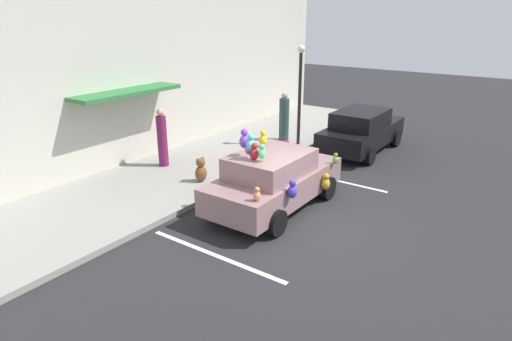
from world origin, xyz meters
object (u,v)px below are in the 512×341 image
(plush_covered_car, at_px, (274,179))
(parked_sedan_behind, at_px, (361,130))
(pedestrian_walking_past, at_px, (284,118))
(teddy_bear_on_sidewalk, at_px, (201,170))
(pedestrian_near_shopfront, at_px, (162,139))
(street_lamp_post, at_px, (300,85))

(plush_covered_car, height_order, parked_sedan_behind, plush_covered_car)
(parked_sedan_behind, distance_m, pedestrian_walking_past, 2.95)
(parked_sedan_behind, height_order, pedestrian_walking_past, pedestrian_walking_past)
(plush_covered_car, distance_m, parked_sedan_behind, 6.02)
(teddy_bear_on_sidewalk, bearing_deg, pedestrian_walking_past, 4.05)
(plush_covered_car, xyz_separation_m, pedestrian_near_shopfront, (0.40, 4.52, 0.23))
(pedestrian_near_shopfront, relative_size, pedestrian_walking_past, 1.01)
(plush_covered_car, bearing_deg, pedestrian_near_shopfront, 84.91)
(pedestrian_near_shopfront, bearing_deg, parked_sedan_behind, -38.15)
(teddy_bear_on_sidewalk, bearing_deg, pedestrian_near_shopfront, 79.60)
(teddy_bear_on_sidewalk, height_order, pedestrian_near_shopfront, pedestrian_near_shopfront)
(parked_sedan_behind, bearing_deg, street_lamp_post, 115.06)
(pedestrian_walking_past, bearing_deg, pedestrian_near_shopfront, 161.93)
(street_lamp_post, bearing_deg, pedestrian_near_shopfront, 153.34)
(parked_sedan_behind, xyz_separation_m, pedestrian_near_shopfront, (-5.61, 4.41, 0.26))
(parked_sedan_behind, xyz_separation_m, pedestrian_walking_past, (-0.79, 2.83, 0.22))
(parked_sedan_behind, bearing_deg, pedestrian_walking_past, 105.56)
(teddy_bear_on_sidewalk, height_order, street_lamp_post, street_lamp_post)
(pedestrian_near_shopfront, height_order, pedestrian_walking_past, pedestrian_near_shopfront)
(teddy_bear_on_sidewalk, relative_size, street_lamp_post, 0.20)
(teddy_bear_on_sidewalk, relative_size, pedestrian_walking_past, 0.40)
(parked_sedan_behind, distance_m, street_lamp_post, 2.79)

